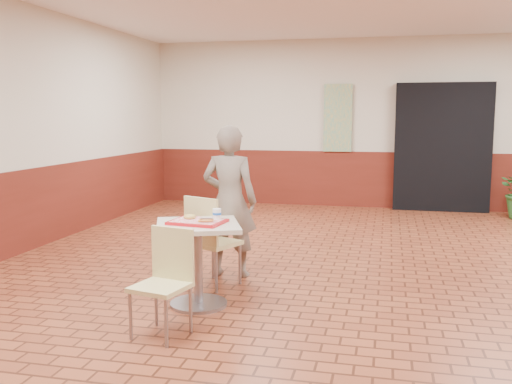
% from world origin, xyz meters
% --- Properties ---
extents(room_shell, '(8.01, 10.01, 3.01)m').
position_xyz_m(room_shell, '(0.00, 0.00, 1.50)').
color(room_shell, brown).
rests_on(room_shell, ground).
extents(wainscot_band, '(8.00, 10.00, 1.00)m').
position_xyz_m(wainscot_band, '(0.00, 0.00, 0.50)').
color(wainscot_band, '#551910').
rests_on(wainscot_band, ground).
extents(corridor_doorway, '(1.60, 0.22, 2.20)m').
position_xyz_m(corridor_doorway, '(1.20, 4.88, 1.10)').
color(corridor_doorway, black).
rests_on(corridor_doorway, ground).
extents(promo_poster, '(0.50, 0.03, 1.20)m').
position_xyz_m(promo_poster, '(-0.60, 4.94, 1.60)').
color(promo_poster, gray).
rests_on(promo_poster, wainscot_band).
extents(main_table, '(0.69, 0.69, 0.73)m').
position_xyz_m(main_table, '(-1.28, -0.81, 0.49)').
color(main_table, beige).
rests_on(main_table, ground).
extents(chair_main_front, '(0.45, 0.45, 0.81)m').
position_xyz_m(chair_main_front, '(-1.31, -1.48, 0.45)').
color(chair_main_front, '#D4C77F').
rests_on(chair_main_front, ground).
extents(chair_main_back, '(0.54, 0.54, 0.89)m').
position_xyz_m(chair_main_back, '(-1.35, -0.28, 0.50)').
color(chair_main_back, '#D0C37D').
rests_on(chair_main_back, ground).
extents(customer, '(0.57, 0.38, 1.56)m').
position_xyz_m(customer, '(-1.27, 0.17, 0.78)').
color(customer, '#736659').
rests_on(customer, ground).
extents(serving_tray, '(0.45, 0.35, 0.03)m').
position_xyz_m(serving_tray, '(-1.28, -0.81, 0.75)').
color(serving_tray, '#B50D14').
rests_on(serving_tray, main_table).
extents(ring_donut, '(0.14, 0.14, 0.03)m').
position_xyz_m(ring_donut, '(-1.37, -0.76, 0.78)').
color(ring_donut, gold).
rests_on(ring_donut, serving_tray).
extents(long_john_donut, '(0.14, 0.09, 0.04)m').
position_xyz_m(long_john_donut, '(-1.18, -0.88, 0.78)').
color(long_john_donut, '#E49242').
rests_on(long_john_donut, serving_tray).
extents(paper_cup, '(0.08, 0.08, 0.09)m').
position_xyz_m(paper_cup, '(-1.12, -0.75, 0.81)').
color(paper_cup, white).
rests_on(paper_cup, serving_tray).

